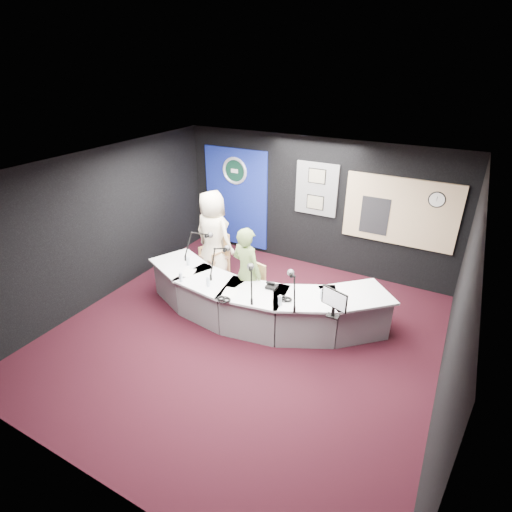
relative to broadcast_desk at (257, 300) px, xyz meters
The scene contains 33 objects.
ground 0.67m from the broadcast_desk, 84.81° to the right, with size 6.00×6.00×0.00m, color black.
ceiling 2.49m from the broadcast_desk, 84.81° to the right, with size 6.00×6.00×0.02m, color silver.
wall_back 2.66m from the broadcast_desk, 88.83° to the left, with size 6.00×0.02×2.80m, color black.
wall_front 3.70m from the broadcast_desk, 89.19° to the right, with size 6.00×0.02×2.80m, color black.
wall_left 3.17m from the broadcast_desk, 169.44° to the right, with size 0.02×6.00×2.80m, color black.
wall_right 3.26m from the broadcast_desk, 10.22° to the right, with size 0.02×6.00×2.80m, color black.
broadcast_desk is the anchor object (origin of this frame).
backdrop_panel 3.17m from the broadcast_desk, 127.40° to the left, with size 1.60×0.05×2.30m, color navy.
agency_seal 3.38m from the broadcast_desk, 127.86° to the left, with size 0.63×0.63×0.07m, color silver.
seal_center 3.38m from the broadcast_desk, 127.80° to the left, with size 0.48×0.48×0.01m, color #0D2F21.
pinboard 2.79m from the broadcast_desk, 87.63° to the left, with size 0.90×0.04×1.10m, color slate.
framed_photo_upper 2.91m from the broadcast_desk, 87.60° to the left, with size 0.34×0.02×0.27m, color gray.
framed_photo_lower 2.63m from the broadcast_desk, 87.60° to the left, with size 0.34×0.02×0.27m, color gray.
booth_window_frame 3.24m from the broadcast_desk, 53.36° to the left, with size 2.12×0.06×1.32m, color tan.
booth_glow 3.23m from the broadcast_desk, 53.24° to the left, with size 2.00×0.02×1.20m, color #FFCEA1.
equipment_rack 2.93m from the broadcast_desk, 60.54° to the left, with size 0.55×0.02×0.75m, color black.
wall_clock 3.71m from the broadcast_desk, 44.88° to the left, with size 0.28×0.28×0.01m, color white.
armchair_left 1.79m from the broadcast_desk, 148.21° to the left, with size 0.52×0.52×0.93m, color #AE854F, non-canonical shape.
armchair_right 0.27m from the broadcast_desk, 163.35° to the left, with size 0.55×0.55×0.99m, color #AE854F, non-canonical shape.
draped_jacket 2.02m from the broadcast_desk, 144.01° to the left, with size 0.50×0.10×0.70m, color #646055.
person_man 1.88m from the broadcast_desk, 148.21° to the left, with size 0.92×0.60×1.87m, color #FFF0CB.
person_woman 0.53m from the broadcast_desk, 163.35° to the left, with size 0.61×0.40×1.68m, color olive.
computer_monitor 1.67m from the broadcast_desk, 13.76° to the right, with size 0.46×0.03×0.31m, color black.
desk_phone 0.52m from the broadcast_desk, 11.51° to the right, with size 0.19×0.15×0.05m, color black.
headphones_near 0.82m from the broadcast_desk, 22.90° to the right, with size 0.20×0.20×0.03m, color black.
headphones_far 0.87m from the broadcast_desk, 104.11° to the right, with size 0.22×0.22×0.04m, color black.
paper_stack 1.32m from the broadcast_desk, 166.11° to the right, with size 0.21×0.31×0.00m, color white.
notepad 0.68m from the broadcast_desk, 112.29° to the right, with size 0.23×0.33×0.00m, color white.
boom_mic_a 1.66m from the broadcast_desk, 166.47° to the left, with size 0.30×0.71×0.60m, color black, non-canonical shape.
boom_mic_b 1.01m from the broadcast_desk, behind, with size 0.16×0.74×0.60m, color black, non-canonical shape.
boom_mic_c 0.78m from the broadcast_desk, 75.01° to the right, with size 0.44×0.65×0.60m, color black, non-canonical shape.
boom_mic_d 1.06m from the broadcast_desk, 18.66° to the right, with size 0.43×0.66×0.60m, color black, non-canonical shape.
water_bottles 0.55m from the broadcast_desk, 74.92° to the right, with size 3.03×0.69×0.18m, color silver, non-canonical shape.
Camera 1 is at (2.75, -4.65, 4.22)m, focal length 28.00 mm.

